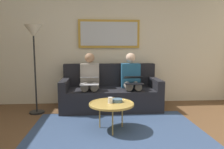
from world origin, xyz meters
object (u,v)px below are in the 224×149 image
object	(u,v)px
framed_mirror	(109,34)
laptop_silver	(89,80)
standing_lamp	(34,41)
person_left	(131,79)
person_right	(90,79)
bowl	(117,100)
laptop_black	(133,80)
coffee_table	(112,104)
couch	(110,93)
cup	(110,100)

from	to	relation	value
framed_mirror	laptop_silver	world-z (taller)	framed_mirror
standing_lamp	laptop_silver	bearing A→B (deg)	177.23
person_left	person_right	world-z (taller)	same
bowl	laptop_black	world-z (taller)	laptop_black
coffee_table	standing_lamp	size ratio (longest dim) A/B	0.41
couch	person_right	distance (m)	0.52
cup	person_left	distance (m)	1.25
laptop_black	standing_lamp	bearing A→B (deg)	-1.44
cup	person_right	bearing A→B (deg)	-73.45
standing_lamp	bowl	bearing A→B (deg)	149.03
framed_mirror	cup	xyz separation A→B (m)	(0.09, 1.59, -1.09)
laptop_black	laptop_silver	size ratio (longest dim) A/B	1.00
cup	laptop_silver	size ratio (longest dim) A/B	0.26
bowl	coffee_table	bearing A→B (deg)	37.38
person_right	cup	bearing A→B (deg)	106.55
couch	framed_mirror	distance (m)	1.30
framed_mirror	laptop_silver	distance (m)	1.23
framed_mirror	coffee_table	xyz separation A→B (m)	(0.07, 1.61, -1.15)
person_left	person_right	distance (m)	0.85
bowl	person_right	bearing A→B (deg)	-67.38
laptop_silver	standing_lamp	size ratio (longest dim) A/B	0.21
couch	person_left	world-z (taller)	person_left
person_right	laptop_silver	distance (m)	0.25
couch	person_right	size ratio (longest dim) A/B	1.73
bowl	standing_lamp	world-z (taller)	standing_lamp
person_left	couch	bearing A→B (deg)	-9.17
standing_lamp	cup	bearing A→B (deg)	145.38
person_right	standing_lamp	bearing A→B (deg)	11.10
laptop_black	standing_lamp	world-z (taller)	standing_lamp
person_left	laptop_silver	bearing A→B (deg)	16.32
person_right	couch	bearing A→B (deg)	-170.83
couch	bowl	size ratio (longest dim) A/B	12.35
bowl	person_left	world-z (taller)	person_left
couch	laptop_black	world-z (taller)	couch
person_left	person_right	xyz separation A→B (m)	(0.85, 0.00, 0.00)
couch	bowl	xyz separation A→B (m)	(-0.03, 1.14, 0.13)
couch	cup	distance (m)	1.21
framed_mirror	coffee_table	bearing A→B (deg)	87.50
coffee_table	laptop_black	size ratio (longest dim) A/B	1.92
person_right	standing_lamp	distance (m)	1.28
laptop_silver	person_left	bearing A→B (deg)	-163.68
coffee_table	bowl	distance (m)	0.13
person_right	laptop_silver	world-z (taller)	person_right
coffee_table	laptop_silver	distance (m)	0.99
standing_lamp	coffee_table	bearing A→B (deg)	145.19
cup	person_right	world-z (taller)	person_right
laptop_silver	standing_lamp	xyz separation A→B (m)	(1.01, -0.05, 0.74)
framed_mirror	laptop_silver	xyz separation A→B (m)	(0.42, 0.70, -0.92)
person_right	laptop_silver	size ratio (longest dim) A/B	3.25
bowl	laptop_black	size ratio (longest dim) A/B	0.45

